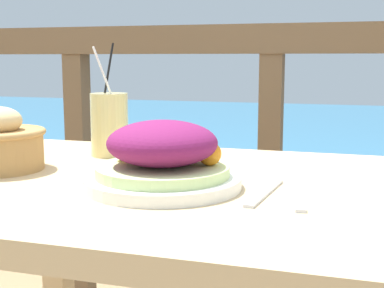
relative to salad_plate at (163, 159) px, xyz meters
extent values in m
cube|color=tan|center=(0.05, 0.06, -0.07)|extent=(1.08, 0.72, 0.04)
cube|color=brown|center=(0.05, 0.85, 0.23)|extent=(2.80, 0.08, 0.09)
cube|color=brown|center=(-0.63, 0.85, -0.32)|extent=(0.07, 0.07, 1.00)
cube|color=brown|center=(0.05, 0.85, -0.32)|extent=(0.07, 0.07, 1.00)
cube|color=teal|center=(0.05, 3.35, -0.59)|extent=(12.00, 4.00, 0.47)
cylinder|color=white|center=(0.00, 0.00, -0.04)|extent=(0.27, 0.27, 0.02)
cylinder|color=#C6DB8E|center=(0.00, 0.00, -0.02)|extent=(0.23, 0.23, 0.02)
ellipsoid|color=#72194C|center=(0.00, 0.00, 0.03)|extent=(0.19, 0.19, 0.08)
sphere|color=orange|center=(0.08, 0.02, 0.01)|extent=(0.04, 0.04, 0.04)
sphere|color=orange|center=(-0.08, 0.02, 0.01)|extent=(0.04, 0.04, 0.04)
cylinder|color=#DBCC7F|center=(-0.22, 0.25, 0.02)|extent=(0.08, 0.08, 0.14)
cylinder|color=black|center=(-0.23, 0.25, 0.09)|extent=(0.03, 0.05, 0.21)
cylinder|color=white|center=(-0.21, 0.24, 0.09)|extent=(0.06, 0.07, 0.21)
cube|color=silver|center=(0.17, 0.01, -0.05)|extent=(0.04, 0.18, 0.00)
cube|color=silver|center=(0.22, 0.00, -0.05)|extent=(0.04, 0.18, 0.00)
camera|label=1|loc=(0.30, -0.83, 0.17)|focal=50.00mm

